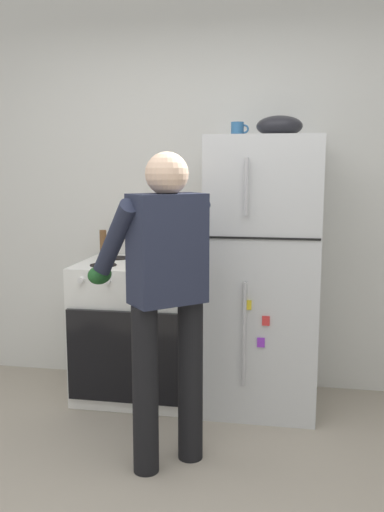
# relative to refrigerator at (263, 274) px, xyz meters

# --- Properties ---
(kitchen_wall_back) EXTENTS (6.00, 0.10, 2.70)m
(kitchen_wall_back) POSITION_rel_refrigerator_xyz_m (-0.38, 0.38, 0.50)
(kitchen_wall_back) COLOR silver
(kitchen_wall_back) RESTS_ON ground
(refrigerator) EXTENTS (0.68, 0.72, 1.71)m
(refrigerator) POSITION_rel_refrigerator_xyz_m (0.00, 0.00, 0.00)
(refrigerator) COLOR silver
(refrigerator) RESTS_ON ground
(stove_range) EXTENTS (0.76, 0.67, 0.91)m
(stove_range) POSITION_rel_refrigerator_xyz_m (-0.83, -0.01, -0.40)
(stove_range) COLOR white
(stove_range) RESTS_ON ground
(person_cook) EXTENTS (0.68, 0.71, 1.60)m
(person_cook) POSITION_rel_refrigerator_xyz_m (-0.45, -0.84, 0.10)
(person_cook) COLOR black
(person_cook) RESTS_ON ground
(red_pot) EXTENTS (0.35, 0.25, 0.12)m
(red_pot) POSITION_rel_refrigerator_xyz_m (-0.67, -0.05, 0.12)
(red_pot) COLOR orange
(red_pot) RESTS_ON stove_range
(coffee_mug) EXTENTS (0.11, 0.08, 0.10)m
(coffee_mug) POSITION_rel_refrigerator_xyz_m (-0.18, 0.05, 0.90)
(coffee_mug) COLOR #2D6093
(coffee_mug) RESTS_ON refrigerator
(pepper_mill) EXTENTS (0.05, 0.05, 0.18)m
(pepper_mill) POSITION_rel_refrigerator_xyz_m (-1.13, 0.20, 0.15)
(pepper_mill) COLOR brown
(pepper_mill) RESTS_ON stove_range
(mixing_bowl) EXTENTS (0.28, 0.28, 0.13)m
(mixing_bowl) POSITION_rel_refrigerator_xyz_m (0.08, 0.00, 0.92)
(mixing_bowl) COLOR black
(mixing_bowl) RESTS_ON refrigerator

